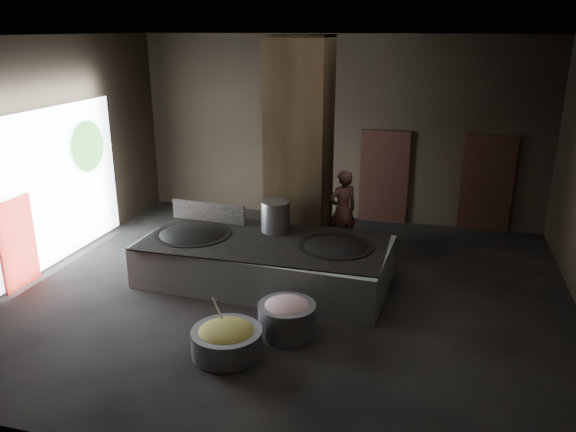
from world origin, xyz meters
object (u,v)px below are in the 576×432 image
(hearth_platform, at_px, (265,261))
(stock_pot, at_px, (276,216))
(meat_basin, at_px, (287,319))
(cook, at_px, (343,211))
(wok_right, at_px, (336,250))
(wok_left, at_px, (193,238))
(veg_basin, at_px, (227,342))

(hearth_platform, relative_size, stock_pot, 7.67)
(meat_basin, bearing_deg, stock_pot, 110.65)
(hearth_platform, relative_size, cook, 2.59)
(cook, bearing_deg, hearth_platform, 23.47)
(hearth_platform, xyz_separation_m, wok_right, (1.35, 0.05, 0.35))
(stock_pot, bearing_deg, cook, 53.06)
(stock_pot, distance_m, meat_basin, 2.63)
(wok_left, xyz_separation_m, cook, (2.58, 2.03, 0.14))
(hearth_platform, relative_size, veg_basin, 4.38)
(wok_left, bearing_deg, cook, 38.27)
(cook, relative_size, meat_basin, 1.94)
(hearth_platform, distance_m, meat_basin, 2.01)
(veg_basin, bearing_deg, hearth_platform, 94.92)
(wok_left, height_order, cook, cook)
(hearth_platform, distance_m, stock_pot, 0.91)
(hearth_platform, height_order, wok_left, wok_left)
(wok_right, bearing_deg, wok_left, -177.95)
(hearth_platform, distance_m, veg_basin, 2.60)
(hearth_platform, xyz_separation_m, cook, (1.13, 1.98, 0.49))
(wok_left, height_order, meat_basin, wok_left)
(stock_pot, xyz_separation_m, meat_basin, (0.88, -2.32, -0.88))
(wok_right, relative_size, meat_basin, 1.48)
(wok_left, bearing_deg, veg_basin, -56.58)
(hearth_platform, height_order, stock_pot, stock_pot)
(stock_pot, height_order, veg_basin, stock_pot)
(hearth_platform, distance_m, cook, 2.33)
(wok_left, xyz_separation_m, meat_basin, (2.38, -1.72, -0.50))
(wok_right, distance_m, meat_basin, 1.94)
(wok_right, xyz_separation_m, meat_basin, (-0.42, -1.82, -0.50))
(veg_basin, bearing_deg, wok_left, 123.42)
(hearth_platform, xyz_separation_m, veg_basin, (0.22, -2.58, -0.21))
(wok_right, distance_m, cook, 1.95)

